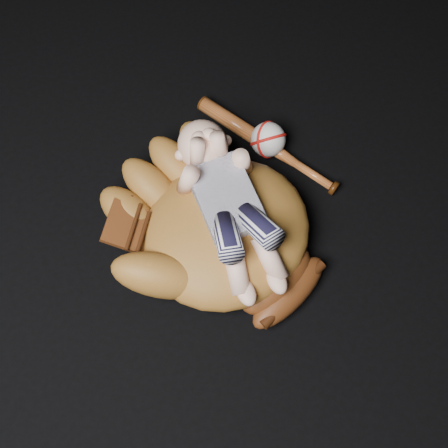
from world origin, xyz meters
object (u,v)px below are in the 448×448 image
object	(u,v)px
newborn_baby	(232,209)
baseball	(268,140)
baseball_bat	(267,145)
baseball_glove	(226,227)

from	to	relation	value
newborn_baby	baseball	size ratio (longest dim) A/B	4.88
baseball	newborn_baby	bearing A→B (deg)	-134.13
baseball_bat	baseball	world-z (taller)	baseball
baseball_bat	baseball	distance (m)	0.02
baseball_glove	baseball	xyz separation A→B (m)	(0.19, 0.19, -0.04)
baseball	baseball_bat	bearing A→B (deg)	155.39
baseball_glove	newborn_baby	world-z (taller)	newborn_baby
newborn_baby	baseball	world-z (taller)	newborn_baby
newborn_baby	baseball	xyz separation A→B (m)	(0.17, 0.18, -0.10)
baseball_glove	baseball_bat	xyz separation A→B (m)	(0.19, 0.19, -0.06)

